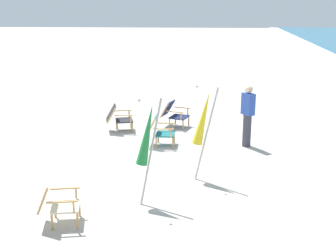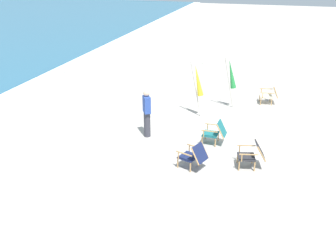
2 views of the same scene
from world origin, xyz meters
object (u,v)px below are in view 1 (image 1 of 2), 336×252
Objects in this scene: umbrella_furled_yellow at (203,119)px; person_near_chairs at (248,115)px; beach_chair_back_right at (56,201)px; umbrella_furled_green at (147,136)px; beach_chair_mid_center at (159,130)px; beach_chair_far_center at (174,113)px; beach_chair_front_right at (118,117)px.

umbrella_furled_yellow is 1.28× the size of person_near_chairs.
person_near_chairs is (-4.43, 3.80, 0.41)m from beach_chair_back_right.
umbrella_furled_green is 4.23m from person_near_chairs.
beach_chair_mid_center is 2.67m from umbrella_furled_yellow.
person_near_chairs reaches higher than beach_chair_far_center.
beach_chair_front_right is 1.68m from beach_chair_far_center.
umbrella_furled_green reaches higher than person_near_chairs.
beach_chair_back_right is at bearing -50.78° from umbrella_furled_yellow.
beach_chair_back_right is 0.39× the size of umbrella_furled_yellow.
beach_chair_back_right reaches higher than beach_chair_front_right.
umbrella_furled_green is at bearing -3.34° from beach_chair_far_center.
umbrella_furled_yellow is at bearing 34.05° from beach_chair_front_right.
umbrella_furled_green is at bearing -41.46° from umbrella_furled_yellow.
umbrella_furled_green is at bearing 0.29° from beach_chair_mid_center.
umbrella_furled_yellow is (-2.11, 2.59, 0.93)m from beach_chair_back_right.
beach_chair_far_center is at bearing 108.66° from beach_chair_front_right.
person_near_chairs is at bearing 152.43° from umbrella_furled_yellow.
umbrella_furled_yellow is at bearing 10.74° from beach_chair_far_center.
umbrella_furled_yellow is (-1.21, 1.07, -0.00)m from umbrella_furled_green.
beach_chair_front_right is at bearing -71.34° from beach_chair_far_center.
umbrella_furled_green is (4.69, 1.29, 0.94)m from beach_chair_front_right.
umbrella_furled_yellow is at bearing -27.57° from person_near_chairs.
beach_chair_far_center is at bearing 163.41° from beach_chair_back_right.
beach_chair_back_right is 4.62m from beach_chair_mid_center.
beach_chair_mid_center is 2.33m from person_near_chairs.
beach_chair_back_right is 0.50× the size of person_near_chairs.
umbrella_furled_green is (3.46, 0.02, 0.94)m from beach_chair_mid_center.
person_near_chairs is (-3.52, 2.28, -0.53)m from umbrella_furled_green.
beach_chair_mid_center is 0.86× the size of beach_chair_far_center.
beach_chair_front_right is 0.95× the size of beach_chair_far_center.
beach_chair_far_center is (-1.77, 0.32, -0.00)m from beach_chair_mid_center.
beach_chair_mid_center is at bearing 45.79° from beach_chair_front_right.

